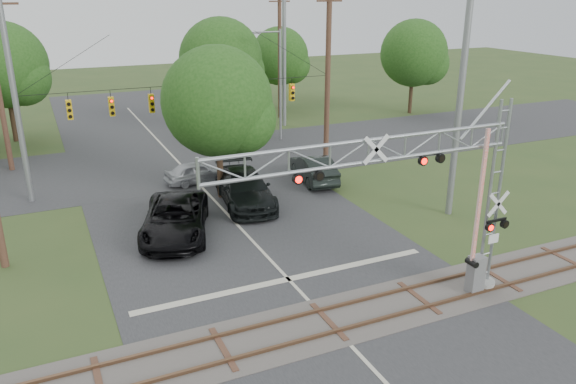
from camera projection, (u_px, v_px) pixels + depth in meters
name	position (u px, v px, depth m)	size (l,w,h in m)	color
ground	(357.00, 353.00, 18.61)	(160.00, 160.00, 0.00)	#314720
road_main	(250.00, 238.00, 27.16)	(14.00, 90.00, 0.02)	#2C2C2F
road_cross	(179.00, 162.00, 39.15)	(90.00, 12.00, 0.02)	#2C2C2F
railroad_track	(329.00, 322.00, 20.31)	(90.00, 3.20, 0.17)	#514A46
crossing_gantry	(422.00, 188.00, 19.71)	(12.06, 0.98, 7.66)	gray
traffic_signal_span	(203.00, 90.00, 34.17)	(19.34, 0.36, 11.50)	gray
pickup_black	(175.00, 218.00, 27.23)	(2.98, 6.47, 1.80)	black
car_dark	(245.00, 188.00, 31.27)	(2.60, 6.40, 1.86)	black
sedan_silver	(197.00, 172.00, 34.88)	(1.59, 3.96, 1.35)	#A7A9AF
suv_dark	(314.00, 169.00, 35.08)	(1.75, 5.03, 1.66)	black
streetlight	(278.00, 80.00, 43.52)	(2.29, 0.24, 8.59)	gray
utility_poles	(227.00, 75.00, 36.89)	(25.15, 26.31, 13.47)	#492E22
treeline	(131.00, 65.00, 44.02)	(52.81, 30.84, 10.03)	#39271A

